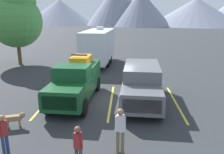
% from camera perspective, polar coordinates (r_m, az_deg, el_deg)
% --- Properties ---
extents(ground_plane, '(240.00, 240.00, 0.00)m').
position_cam_1_polar(ground_plane, '(13.60, -0.22, -5.92)').
color(ground_plane, '#2D3033').
extents(pickup_truck_a, '(2.38, 5.82, 2.58)m').
position_cam_1_polar(pickup_truck_a, '(13.57, -8.83, -0.77)').
color(pickup_truck_a, '#144723').
rests_on(pickup_truck_a, ground).
extents(pickup_truck_b, '(2.49, 5.87, 2.11)m').
position_cam_1_polar(pickup_truck_b, '(13.34, 7.35, -1.37)').
color(pickup_truck_b, '#595B60').
rests_on(pickup_truck_b, ground).
extents(lot_stripe_a, '(0.12, 5.50, 0.01)m').
position_cam_1_polar(lot_stripe_a, '(14.23, -15.51, -5.50)').
color(lot_stripe_a, gold).
rests_on(lot_stripe_a, ground).
extents(lot_stripe_b, '(0.12, 5.50, 0.01)m').
position_cam_1_polar(lot_stripe_b, '(13.52, -0.24, -6.03)').
color(lot_stripe_b, gold).
rests_on(lot_stripe_b, ground).
extents(lot_stripe_c, '(0.12, 5.50, 0.01)m').
position_cam_1_polar(lot_stripe_c, '(13.82, 15.51, -6.13)').
color(lot_stripe_c, gold).
rests_on(lot_stripe_c, ground).
extents(camper_trailer_a, '(2.88, 8.11, 3.66)m').
position_cam_1_polar(camper_trailer_a, '(22.74, -3.41, 7.85)').
color(camper_trailer_a, silver).
rests_on(camper_trailer_a, ground).
extents(person_a, '(0.38, 0.25, 1.75)m').
position_cam_1_polar(person_a, '(8.45, 2.06, -12.49)').
color(person_a, '#726047').
rests_on(person_a, ground).
extents(person_b, '(0.26, 0.33, 1.58)m').
position_cam_1_polar(person_b, '(9.19, -25.26, -12.36)').
color(person_b, navy).
rests_on(person_b, ground).
extents(person_c, '(0.33, 0.25, 1.55)m').
position_cam_1_polar(person_c, '(7.78, -8.39, -16.33)').
color(person_c, '#3F3F42').
rests_on(person_c, ground).
extents(dog, '(0.94, 0.48, 0.67)m').
position_cam_1_polar(dog, '(11.32, -22.82, -9.30)').
color(dog, olive).
rests_on(dog, ground).
extents(tree_a, '(5.00, 5.00, 7.70)m').
position_cam_1_polar(tree_a, '(24.45, -22.65, 13.62)').
color(tree_a, brown).
rests_on(tree_a, ground).
extents(mountain_ridge, '(147.31, 41.02, 17.33)m').
position_cam_1_polar(mountain_ridge, '(97.99, 8.42, 16.35)').
color(mountain_ridge, gray).
rests_on(mountain_ridge, ground).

